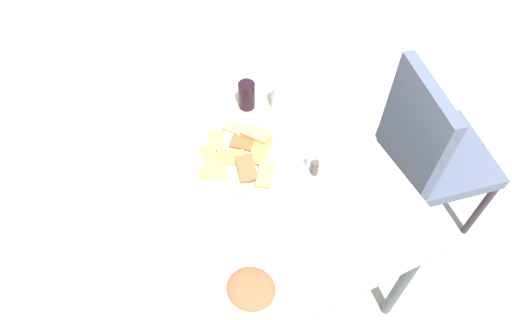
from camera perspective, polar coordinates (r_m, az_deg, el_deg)
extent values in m
plane|color=#ACAAA0|center=(2.38, 0.92, -11.04)|extent=(6.00, 6.00, 0.00)
cube|color=beige|center=(1.76, 1.22, -1.19)|extent=(1.10, 0.87, 0.02)
cylinder|color=#464B56|center=(2.28, -13.07, -0.66)|extent=(0.04, 0.04, 0.70)
cylinder|color=#464B56|center=(2.43, 3.94, 5.64)|extent=(0.04, 0.04, 0.70)
cylinder|color=#464B56|center=(2.04, 17.31, -13.46)|extent=(0.04, 0.04, 0.70)
cube|color=#4F5A74|center=(2.28, 21.00, 0.32)|extent=(0.49, 0.49, 0.06)
cube|color=#4F5A74|center=(1.99, 18.54, 3.60)|extent=(0.40, 0.12, 0.46)
cylinder|color=#342933|center=(2.48, 25.10, -5.44)|extent=(0.03, 0.03, 0.42)
cylinder|color=#342933|center=(2.63, 21.14, 1.33)|extent=(0.03, 0.03, 0.42)
cylinder|color=#342933|center=(2.31, 17.37, -7.87)|extent=(0.03, 0.03, 0.42)
cylinder|color=#342933|center=(2.47, 13.67, -0.45)|extent=(0.03, 0.03, 0.42)
cylinder|color=white|center=(1.77, -1.82, 0.11)|extent=(0.35, 0.35, 0.01)
cube|color=#D29047|center=(1.78, 0.55, 1.21)|extent=(0.15, 0.14, 0.01)
cube|color=gold|center=(1.72, -5.14, -1.41)|extent=(0.09, 0.11, 0.01)
cube|color=tan|center=(1.76, -5.43, 0.33)|extent=(0.11, 0.05, 0.01)
cube|color=brown|center=(1.71, -1.16, -0.95)|extent=(0.13, 0.09, 0.01)
cube|color=tan|center=(1.70, 1.13, -1.70)|extent=(0.12, 0.11, 0.01)
cube|color=gold|center=(1.76, -3.03, 0.27)|extent=(0.10, 0.11, 0.02)
cube|color=#D8522D|center=(1.79, -1.48, 1.97)|extent=(0.11, 0.12, 0.01)
cube|color=tan|center=(1.81, 0.05, 3.29)|extent=(0.12, 0.11, 0.01)
cube|color=tan|center=(1.83, -1.90, 3.52)|extent=(0.13, 0.12, 0.01)
cube|color=tan|center=(1.81, -4.85, 2.28)|extent=(0.12, 0.10, 0.01)
cube|color=#EBC282|center=(1.69, -2.27, -3.02)|extent=(0.12, 0.09, 0.01)
cylinder|color=white|center=(1.53, -0.58, -15.35)|extent=(0.22, 0.22, 0.01)
ellipsoid|color=#C75435|center=(1.51, -0.58, -15.12)|extent=(0.21, 0.21, 0.04)
cylinder|color=black|center=(1.90, -1.13, 7.72)|extent=(0.08, 0.08, 0.12)
cylinder|color=silver|center=(1.90, 2.91, 7.56)|extent=(0.07, 0.07, 0.12)
cube|color=white|center=(1.93, 8.57, 5.26)|extent=(0.17, 0.17, 0.00)
cube|color=silver|center=(1.92, 8.12, 5.17)|extent=(0.19, 0.04, 0.00)
cube|color=silver|center=(1.93, 9.04, 5.51)|extent=(0.18, 0.03, 0.00)
cube|color=#B2B2B7|center=(1.75, 6.66, -1.29)|extent=(0.10, 0.10, 0.01)
cylinder|color=white|center=(1.73, 6.51, -0.22)|extent=(0.03, 0.03, 0.06)
cylinder|color=#51443D|center=(1.71, 7.05, -0.92)|extent=(0.03, 0.03, 0.07)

